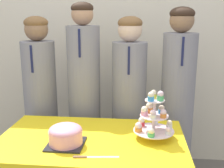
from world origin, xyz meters
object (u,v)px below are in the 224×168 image
student_1 (84,103)px  student_3 (177,107)px  student_0 (41,107)px  cupcake_stand (153,117)px  student_2 (129,110)px  round_cake (66,135)px  cake_knife (88,157)px

student_1 → student_3: size_ratio=1.02×
student_0 → cupcake_stand: bearing=-30.7°
student_2 → cupcake_stand: bearing=-72.4°
round_cake → student_3: bearing=43.7°
round_cake → student_2: bearing=63.8°
student_1 → student_2: student_1 is taller
cake_knife → student_3: bearing=49.5°
cupcake_stand → student_2: (-0.18, 0.57, -0.15)m
round_cake → cake_knife: size_ratio=0.85×
student_1 → student_0: bearing=-180.0°
student_0 → student_2: 0.77m
cake_knife → student_3: student_3 is taller
round_cake → cupcake_stand: bearing=16.6°
student_2 → student_3: 0.40m
round_cake → student_3: (0.76, 0.73, -0.04)m
cake_knife → student_1: (-0.19, 0.87, 0.04)m
round_cake → student_3: student_3 is taller
cake_knife → cupcake_stand: bearing=33.1°
student_0 → student_3: bearing=0.0°
student_3 → student_0: bearing=-180.0°
student_0 → student_1: 0.39m
student_1 → cake_knife: bearing=-77.4°
student_0 → student_3: student_3 is taller
cake_knife → cupcake_stand: (0.37, 0.30, 0.14)m
cupcake_stand → student_1: 0.81m
student_2 → round_cake: bearing=-116.2°
round_cake → cake_knife: bearing=-40.7°
student_1 → student_3: bearing=-0.0°
cake_knife → student_2: (0.19, 0.87, -0.01)m
cake_knife → student_2: size_ratio=0.17×
student_3 → cupcake_stand: bearing=-111.5°
cake_knife → student_1: student_1 is taller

